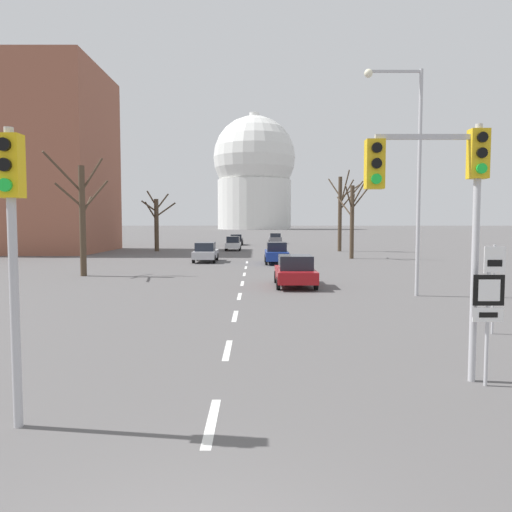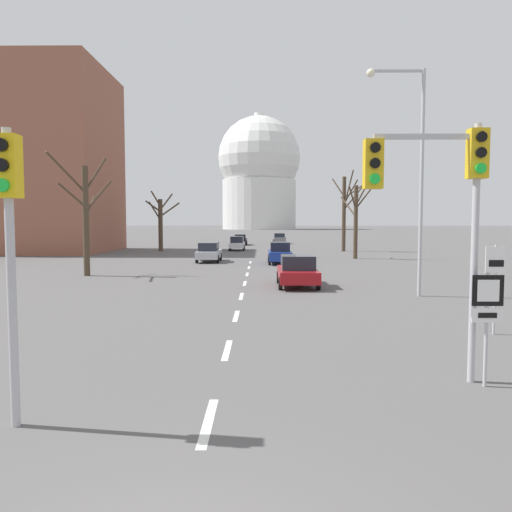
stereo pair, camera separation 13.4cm
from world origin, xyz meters
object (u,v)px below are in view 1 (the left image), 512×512
Objects in this scene: route_sign_post at (486,309)px; speed_limit_sign at (492,274)px; sedan_near_right at (204,252)px; traffic_signal_near_left at (9,220)px; sedan_far_left at (275,253)px; sedan_far_right at (293,271)px; sedan_mid_centre at (235,239)px; street_lamp_right at (408,160)px; traffic_signal_near_right at (439,187)px; sedan_distant_centre at (231,243)px; sedan_near_left at (273,238)px.

route_sign_post is 5.07m from speed_limit_sign.
sedan_near_right is at bearing 112.79° from speed_limit_sign.
traffic_signal_near_left is 1.81× the size of speed_limit_sign.
sedan_far_left reaches higher than sedan_far_right.
sedan_mid_centre is at bearing 89.06° from traffic_signal_near_left.
street_lamp_right is 48.64m from sedan_mid_centre.
traffic_signal_near_right is 28.56m from sedan_far_left.
speed_limit_sign is 27.93m from sedan_near_right.
street_lamp_right is at bearing -75.08° from sedan_distant_centre.
route_sign_post is at bearing -116.64° from speed_limit_sign.
sedan_far_left is at bearing -16.38° from sedan_near_right.
sedan_near_left is (-3.93, 59.48, -0.97)m from speed_limit_sign.
traffic_signal_near_right reaches higher than sedan_far_right.
street_lamp_right reaches higher than traffic_signal_near_left.
sedan_near_right is (-10.81, 25.73, -0.95)m from speed_limit_sign.
sedan_far_right reaches higher than sedan_near_left.
sedan_far_right is at bearing -81.76° from sedan_distant_centre.
sedan_near_left is (-0.81, 63.71, -3.12)m from traffic_signal_near_right.
sedan_near_left is at bearing 88.95° from sedan_far_right.
sedan_mid_centre is at bearing 96.01° from sedan_far_right.
sedan_near_left is (-3.72, 52.12, -5.06)m from street_lamp_right.
sedan_mid_centre is 13.24m from sedan_distant_centre.
sedan_far_left reaches higher than sedan_mid_centre.
sedan_near_right is (-6.88, -33.74, 0.02)m from sedan_near_left.
sedan_distant_centre is at bearing 98.70° from route_sign_post.
traffic_signal_near_left is 0.48× the size of street_lamp_right.
sedan_near_right is 29.13m from sedan_mid_centre.
traffic_signal_near_right reaches higher than sedan_far_left.
sedan_far_right is (5.98, -15.21, -0.00)m from sedan_near_right.
traffic_signal_near_right is at bearing -83.84° from sedan_mid_centre.
street_lamp_right is (2.91, 11.59, 1.94)m from traffic_signal_near_right.
sedan_distant_centre is at bearing -89.29° from sedan_mid_centre.
traffic_signal_near_right is 1.30× the size of sedan_distant_centre.
speed_limit_sign is 42.64m from sedan_distant_centre.
speed_limit_sign reaches higher than sedan_near_right.
sedan_mid_centre is (-9.28, 47.48, -5.07)m from street_lamp_right.
sedan_distant_centre reaches higher than sedan_near_right.
sedan_mid_centre is (1.00, 61.31, -2.48)m from traffic_signal_near_left.
street_lamp_right is (10.29, 13.84, 2.59)m from traffic_signal_near_left.
traffic_signal_near_left is at bearing -148.33° from speed_limit_sign.
sedan_far_right is (-0.90, -48.96, 0.01)m from sedan_near_left.
route_sign_post is (0.85, -0.29, -2.37)m from traffic_signal_near_right.
speed_limit_sign is 0.60× the size of sedan_far_right.
traffic_signal_near_right is 1.20× the size of sedan_far_right.
route_sign_post is 12.81m from street_lamp_right.
sedan_near_right is (-7.69, 29.97, -3.10)m from traffic_signal_near_right.
sedan_far_right reaches higher than sedan_mid_centre.
route_sign_post is at bearing -80.36° from sedan_far_right.
sedan_far_right is (-2.56, 15.05, -0.73)m from route_sign_post.
street_lamp_right is 7.54m from sedan_far_right.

